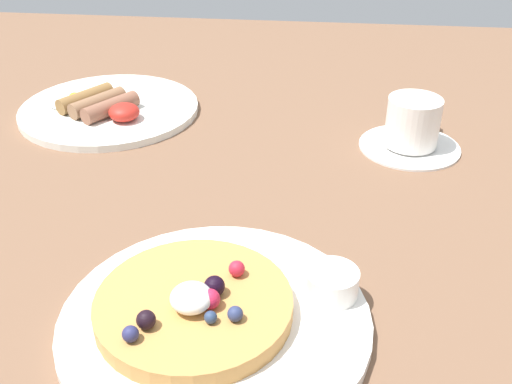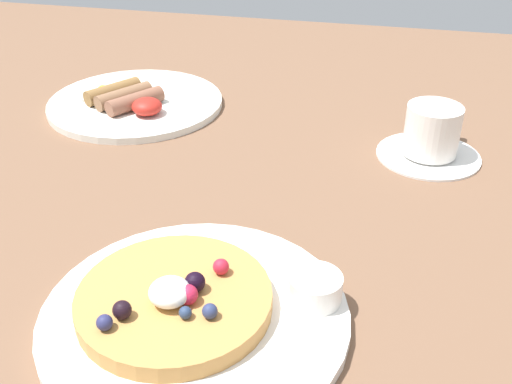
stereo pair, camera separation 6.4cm
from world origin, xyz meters
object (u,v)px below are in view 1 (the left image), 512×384
object	(u,v)px
syrup_ramekin	(332,283)
breakfast_plate	(110,109)
coffee_saucer	(409,146)
pancake_plate	(215,320)
coffee_cup	(414,120)

from	to	relation	value
syrup_ramekin	breakfast_plate	distance (cm)	51.65
breakfast_plate	coffee_saucer	xyz separation A→B (cm)	(43.85, -6.88, -0.21)
syrup_ramekin	breakfast_plate	xyz separation A→B (cm)	(-33.44, 39.32, -1.95)
syrup_ramekin	coffee_saucer	bearing A→B (deg)	72.20
syrup_ramekin	coffee_saucer	world-z (taller)	syrup_ramekin
pancake_plate	coffee_cup	bearing A→B (deg)	60.73
pancake_plate	syrup_ramekin	distance (cm)	10.90
coffee_cup	coffee_saucer	bearing A→B (deg)	-117.06
pancake_plate	coffee_saucer	xyz separation A→B (cm)	(20.40, 36.38, -0.28)
coffee_saucer	pancake_plate	bearing A→B (deg)	-119.28
coffee_saucer	breakfast_plate	bearing A→B (deg)	171.09
breakfast_plate	coffee_cup	bearing A→B (deg)	-8.67
syrup_ramekin	coffee_saucer	distance (cm)	34.14
syrup_ramekin	breakfast_plate	bearing A→B (deg)	130.38
breakfast_plate	coffee_saucer	distance (cm)	44.39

